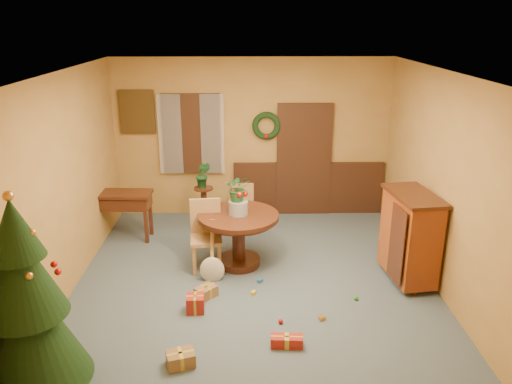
{
  "coord_description": "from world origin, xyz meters",
  "views": [
    {
      "loc": [
        -0.09,
        -6.15,
        3.54
      ],
      "look_at": [
        0.02,
        0.4,
        1.24
      ],
      "focal_mm": 35.0,
      "sensor_mm": 36.0,
      "label": 1
    }
  ],
  "objects_px": {
    "writing_desk": "(124,204)",
    "sideboard": "(410,235)",
    "christmas_tree": "(27,305)",
    "chair_near": "(206,232)",
    "dining_table": "(239,230)"
  },
  "relations": [
    {
      "from": "writing_desk",
      "to": "sideboard",
      "type": "relative_size",
      "value": 0.72
    },
    {
      "from": "christmas_tree",
      "to": "sideboard",
      "type": "distance_m",
      "value": 4.84
    },
    {
      "from": "chair_near",
      "to": "writing_desk",
      "type": "height_order",
      "value": "chair_near"
    },
    {
      "from": "chair_near",
      "to": "sideboard",
      "type": "bearing_deg",
      "value": -9.2
    },
    {
      "from": "christmas_tree",
      "to": "sideboard",
      "type": "relative_size",
      "value": 1.64
    },
    {
      "from": "chair_near",
      "to": "writing_desk",
      "type": "relative_size",
      "value": 1.1
    },
    {
      "from": "dining_table",
      "to": "writing_desk",
      "type": "relative_size",
      "value": 1.26
    },
    {
      "from": "dining_table",
      "to": "christmas_tree",
      "type": "bearing_deg",
      "value": -125.26
    },
    {
      "from": "chair_near",
      "to": "sideboard",
      "type": "xyz_separation_m",
      "value": [
        2.86,
        -0.46,
        0.14
      ]
    },
    {
      "from": "writing_desk",
      "to": "sideboard",
      "type": "bearing_deg",
      "value": -19.23
    },
    {
      "from": "dining_table",
      "to": "sideboard",
      "type": "bearing_deg",
      "value": -12.11
    },
    {
      "from": "chair_near",
      "to": "christmas_tree",
      "type": "xyz_separation_m",
      "value": [
        -1.44,
        -2.67,
        0.46
      ]
    },
    {
      "from": "sideboard",
      "to": "christmas_tree",
      "type": "bearing_deg",
      "value": -152.86
    },
    {
      "from": "christmas_tree",
      "to": "sideboard",
      "type": "bearing_deg",
      "value": 27.14
    },
    {
      "from": "dining_table",
      "to": "sideboard",
      "type": "distance_m",
      "value": 2.44
    }
  ]
}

